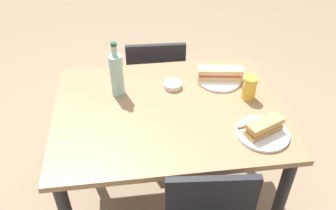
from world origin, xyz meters
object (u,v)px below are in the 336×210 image
at_px(baguette_sandwich_far, 220,73).
at_px(olive_bowl, 173,85).
at_px(chair_far, 156,84).
at_px(knife_far, 217,73).
at_px(plate_near, 263,133).
at_px(water_bottle, 117,74).
at_px(baguette_sandwich_near, 264,127).
at_px(dining_table, 168,125).
at_px(knife_near, 253,125).
at_px(beer_glass, 250,88).
at_px(plate_far, 219,79).

bearing_deg(baguette_sandwich_far, olive_bowl, -173.47).
bearing_deg(chair_far, knife_far, -49.41).
relative_size(plate_near, water_bottle, 0.81).
bearing_deg(baguette_sandwich_far, baguette_sandwich_near, -78.52).
bearing_deg(baguette_sandwich_near, olive_bowl, 130.14).
distance_m(dining_table, knife_near, 0.45).
bearing_deg(beer_glass, knife_near, -102.45).
height_order(knife_far, beer_glass, beer_glass).
bearing_deg(plate_far, beer_glass, -57.97).
relative_size(knife_near, baguette_sandwich_far, 0.70).
bearing_deg(chair_far, dining_table, -89.69).
bearing_deg(olive_bowl, plate_far, 6.53).
relative_size(plate_far, olive_bowl, 2.45).
bearing_deg(chair_far, knife_near, -65.49).
bearing_deg(knife_near, olive_bowl, 130.84).
bearing_deg(baguette_sandwich_near, water_bottle, 148.01).
xyz_separation_m(plate_near, water_bottle, (-0.66, 0.41, 0.12)).
relative_size(dining_table, knife_far, 6.46).
distance_m(plate_near, baguette_sandwich_near, 0.04).
bearing_deg(knife_near, plate_far, 98.34).
distance_m(baguette_sandwich_near, plate_far, 0.48).
bearing_deg(water_bottle, knife_near, -30.09).
distance_m(plate_far, olive_bowl, 0.27).
bearing_deg(knife_far, plate_far, -86.86).
distance_m(beer_glass, olive_bowl, 0.41).
bearing_deg(knife_near, dining_table, 151.77).
height_order(chair_far, knife_far, chair_far).
bearing_deg(baguette_sandwich_near, dining_table, 148.52).
bearing_deg(knife_far, knife_near, -82.26).
relative_size(baguette_sandwich_near, knife_far, 1.09).
bearing_deg(olive_bowl, dining_table, -105.37).
bearing_deg(knife_far, plate_near, -79.38).
xyz_separation_m(plate_near, plate_far, (-0.09, 0.46, 0.00)).
relative_size(plate_near, baguette_sandwich_far, 0.96).
bearing_deg(water_bottle, dining_table, -32.82).
bearing_deg(baguette_sandwich_far, water_bottle, -174.96).
xyz_separation_m(baguette_sandwich_near, knife_near, (-0.03, 0.05, -0.03)).
xyz_separation_m(plate_near, beer_glass, (0.02, 0.28, 0.06)).
height_order(baguette_sandwich_far, beer_glass, beer_glass).
height_order(baguette_sandwich_far, olive_bowl, baguette_sandwich_far).
height_order(plate_near, baguette_sandwich_far, baguette_sandwich_far).
distance_m(knife_far, water_bottle, 0.59).
xyz_separation_m(baguette_sandwich_near, water_bottle, (-0.66, 0.41, 0.07)).
xyz_separation_m(knife_near, knife_far, (-0.06, 0.47, 0.00)).
relative_size(dining_table, beer_glass, 8.99).
height_order(baguette_sandwich_near, water_bottle, water_bottle).
distance_m(baguette_sandwich_far, water_bottle, 0.58).
bearing_deg(dining_table, baguette_sandwich_near, -31.48).
bearing_deg(water_bottle, plate_far, 5.04).
height_order(baguette_sandwich_near, knife_near, baguette_sandwich_near).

